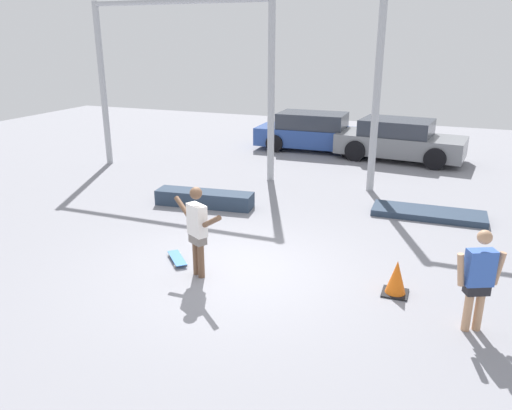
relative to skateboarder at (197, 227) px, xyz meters
The scene contains 11 objects.
ground_plane 1.13m from the skateboarder, 35.80° to the left, with size 36.00×36.00×0.00m, color gray.
skateboarder is the anchor object (origin of this frame).
skateboard 1.15m from the skateboarder, 150.15° to the left, with size 0.66×0.69×0.08m.
grind_box 3.98m from the skateboarder, 115.48° to the left, with size 2.47×0.59×0.38m, color #28384C.
manual_pad 6.06m from the skateboarder, 52.57° to the left, with size 2.60×0.91×0.15m, color #28384C.
canopy_support_left 7.82m from the skateboarder, 120.93° to the left, with size 5.99×0.20×5.11m.
canopy_support_right 8.38m from the skateboarder, 52.67° to the left, with size 5.99×0.20×5.11m.
parked_car_blue 10.97m from the skateboarder, 94.17° to the left, with size 4.48×1.93×1.40m.
parked_car_grey 10.76m from the skateboarder, 77.66° to the left, with size 4.39×2.35×1.39m.
bystander 4.51m from the skateboarder, ahead, with size 0.68×0.39×1.56m.
traffic_cone 3.46m from the skateboarder, ahead, with size 0.42×0.42×0.60m.
Camera 1 is at (3.36, -7.52, 4.05)m, focal length 35.00 mm.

